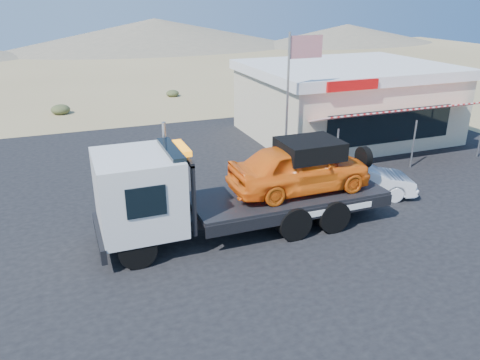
{
  "coord_description": "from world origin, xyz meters",
  "views": [
    {
      "loc": [
        -4.01,
        -12.66,
        7.38
      ],
      "look_at": [
        1.3,
        1.13,
        1.5
      ],
      "focal_mm": 35.0,
      "sensor_mm": 36.0,
      "label": 1
    }
  ],
  "objects_px": {
    "tow_truck": "(239,183)",
    "jerky_store": "(345,100)",
    "flagpole": "(293,89)",
    "white_sedan": "(361,181)"
  },
  "relations": [
    {
      "from": "tow_truck",
      "to": "jerky_store",
      "type": "relative_size",
      "value": 0.91
    },
    {
      "from": "jerky_store",
      "to": "flagpole",
      "type": "distance_m",
      "value": 7.36
    },
    {
      "from": "tow_truck",
      "to": "jerky_store",
      "type": "bearing_deg",
      "value": 42.03
    },
    {
      "from": "white_sedan",
      "to": "jerky_store",
      "type": "xyz_separation_m",
      "value": [
        4.14,
        7.7,
        1.3
      ]
    },
    {
      "from": "jerky_store",
      "to": "flagpole",
      "type": "bearing_deg",
      "value": -141.21
    },
    {
      "from": "tow_truck",
      "to": "jerky_store",
      "type": "height_order",
      "value": "jerky_store"
    },
    {
      "from": "tow_truck",
      "to": "flagpole",
      "type": "distance_m",
      "value": 6.06
    },
    {
      "from": "white_sedan",
      "to": "tow_truck",
      "type": "bearing_deg",
      "value": 115.33
    },
    {
      "from": "white_sedan",
      "to": "flagpole",
      "type": "distance_m",
      "value": 4.68
    },
    {
      "from": "white_sedan",
      "to": "flagpole",
      "type": "xyz_separation_m",
      "value": [
        -1.42,
        3.23,
        3.07
      ]
    }
  ]
}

